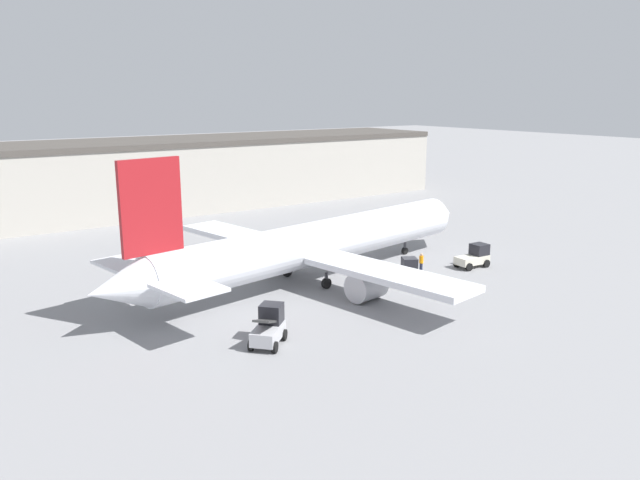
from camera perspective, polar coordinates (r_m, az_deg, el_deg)
name	(u,v)px	position (r m, az deg, el deg)	size (l,w,h in m)	color
ground_plane	(320,278)	(55.62, 0.00, -3.52)	(400.00, 400.00, 0.00)	gray
terminal_building	(203,171)	(93.51, -10.63, 6.18)	(74.95, 15.92, 9.84)	#ADA89E
airplane	(312,245)	(54.08, -0.76, -0.44)	(41.26, 32.78, 11.82)	silver
ground_crew_worker	(421,262)	(58.07, 9.24, -2.00)	(0.39, 0.39, 1.78)	#1E2338
baggage_tug	(403,271)	(54.64, 7.61, -2.86)	(3.23, 2.77, 2.19)	silver
belt_loader_truck	(269,327)	(41.24, -4.69, -7.93)	(3.38, 3.31, 2.54)	#B2B2B7
pushback_tug	(474,257)	(60.79, 13.93, -1.49)	(3.34, 1.96, 2.16)	beige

